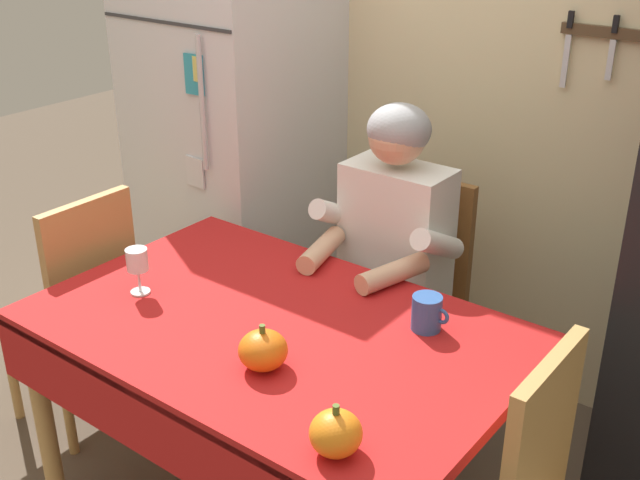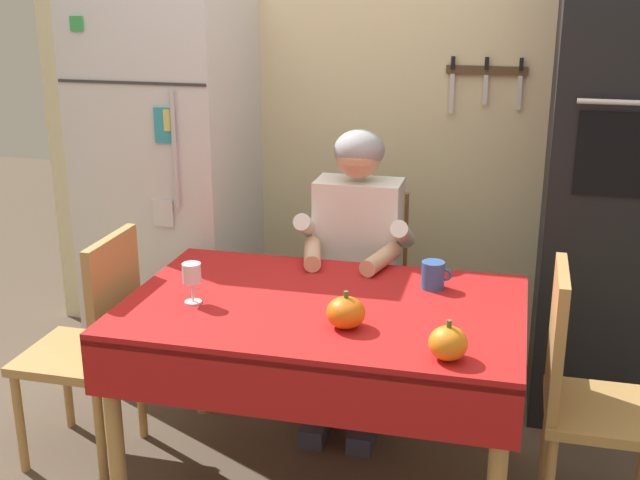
{
  "view_description": "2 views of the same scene",
  "coord_description": "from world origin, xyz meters",
  "px_view_note": "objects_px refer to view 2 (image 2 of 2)",
  "views": [
    {
      "loc": [
        1.29,
        -1.37,
        1.9
      ],
      "look_at": [
        0.02,
        0.28,
        0.94
      ],
      "focal_mm": 44.23,
      "sensor_mm": 36.0,
      "label": 1
    },
    {
      "loc": [
        0.63,
        -2.48,
        1.83
      ],
      "look_at": [
        -0.04,
        0.23,
        0.93
      ],
      "focal_mm": 45.61,
      "sensor_mm": 36.0,
      "label": 2
    }
  ],
  "objects_px": {
    "wall_oven": "(621,176)",
    "chair_behind_person": "(363,286)",
    "refrigerator": "(172,185)",
    "coffee_mug": "(433,275)",
    "chair_right_side": "(583,389)",
    "seated_person": "(355,252)",
    "chair_left_side": "(94,339)",
    "wine_glass": "(192,275)",
    "pumpkin_medium": "(448,343)",
    "dining_table": "(322,327)",
    "pumpkin_large": "(346,312)"
  },
  "relations": [
    {
      "from": "wine_glass",
      "to": "pumpkin_large",
      "type": "relative_size",
      "value": 1.14
    },
    {
      "from": "wall_oven",
      "to": "chair_behind_person",
      "type": "relative_size",
      "value": 2.26
    },
    {
      "from": "chair_left_side",
      "to": "chair_right_side",
      "type": "bearing_deg",
      "value": 1.35
    },
    {
      "from": "wine_glass",
      "to": "pumpkin_medium",
      "type": "relative_size",
      "value": 1.16
    },
    {
      "from": "pumpkin_large",
      "to": "wine_glass",
      "type": "bearing_deg",
      "value": 172.4
    },
    {
      "from": "chair_behind_person",
      "to": "pumpkin_large",
      "type": "distance_m",
      "value": 1.01
    },
    {
      "from": "seated_person",
      "to": "wine_glass",
      "type": "xyz_separation_m",
      "value": [
        -0.44,
        -0.69,
        0.11
      ]
    },
    {
      "from": "chair_left_side",
      "to": "pumpkin_medium",
      "type": "bearing_deg",
      "value": -12.86
    },
    {
      "from": "refrigerator",
      "to": "pumpkin_medium",
      "type": "bearing_deg",
      "value": -40.3
    },
    {
      "from": "chair_behind_person",
      "to": "chair_right_side",
      "type": "xyz_separation_m",
      "value": [
        0.91,
        -0.76,
        0.0
      ]
    },
    {
      "from": "dining_table",
      "to": "wine_glass",
      "type": "xyz_separation_m",
      "value": [
        -0.45,
        -0.09,
        0.19
      ]
    },
    {
      "from": "refrigerator",
      "to": "chair_left_side",
      "type": "xyz_separation_m",
      "value": [
        0.05,
        -0.89,
        -0.39
      ]
    },
    {
      "from": "wall_oven",
      "to": "seated_person",
      "type": "bearing_deg",
      "value": -163.2
    },
    {
      "from": "wine_glass",
      "to": "pumpkin_medium",
      "type": "distance_m",
      "value": 0.94
    },
    {
      "from": "refrigerator",
      "to": "chair_left_side",
      "type": "bearing_deg",
      "value": -86.84
    },
    {
      "from": "dining_table",
      "to": "wine_glass",
      "type": "height_order",
      "value": "wine_glass"
    },
    {
      "from": "coffee_mug",
      "to": "wine_glass",
      "type": "xyz_separation_m",
      "value": [
        -0.81,
        -0.35,
        0.05
      ]
    },
    {
      "from": "seated_person",
      "to": "chair_left_side",
      "type": "relative_size",
      "value": 1.34
    },
    {
      "from": "wall_oven",
      "to": "chair_left_side",
      "type": "relative_size",
      "value": 2.26
    },
    {
      "from": "wall_oven",
      "to": "pumpkin_large",
      "type": "distance_m",
      "value": 1.45
    },
    {
      "from": "seated_person",
      "to": "pumpkin_large",
      "type": "bearing_deg",
      "value": -80.56
    },
    {
      "from": "chair_behind_person",
      "to": "pumpkin_medium",
      "type": "bearing_deg",
      "value": -66.88
    },
    {
      "from": "dining_table",
      "to": "coffee_mug",
      "type": "relative_size",
      "value": 12.4
    },
    {
      "from": "coffee_mug",
      "to": "pumpkin_medium",
      "type": "bearing_deg",
      "value": -79.27
    },
    {
      "from": "dining_table",
      "to": "chair_behind_person",
      "type": "bearing_deg",
      "value": 90.49
    },
    {
      "from": "wall_oven",
      "to": "coffee_mug",
      "type": "xyz_separation_m",
      "value": [
        -0.69,
        -0.66,
        -0.26
      ]
    },
    {
      "from": "coffee_mug",
      "to": "pumpkin_medium",
      "type": "height_order",
      "value": "pumpkin_medium"
    },
    {
      "from": "wall_oven",
      "to": "chair_left_side",
      "type": "distance_m",
      "value": 2.23
    },
    {
      "from": "wall_oven",
      "to": "dining_table",
      "type": "height_order",
      "value": "wall_oven"
    },
    {
      "from": "wall_oven",
      "to": "chair_right_side",
      "type": "bearing_deg",
      "value": -99.55
    },
    {
      "from": "seated_person",
      "to": "chair_left_side",
      "type": "xyz_separation_m",
      "value": [
        -0.89,
        -0.61,
        -0.23
      ]
    },
    {
      "from": "chair_behind_person",
      "to": "coffee_mug",
      "type": "relative_size",
      "value": 8.24
    },
    {
      "from": "chair_right_side",
      "to": "wine_glass",
      "type": "xyz_separation_m",
      "value": [
        -1.35,
        -0.12,
        0.33
      ]
    },
    {
      "from": "coffee_mug",
      "to": "refrigerator",
      "type": "bearing_deg",
      "value": 154.53
    },
    {
      "from": "refrigerator",
      "to": "coffee_mug",
      "type": "xyz_separation_m",
      "value": [
        1.31,
        -0.62,
        -0.11
      ]
    },
    {
      "from": "dining_table",
      "to": "pumpkin_medium",
      "type": "height_order",
      "value": "pumpkin_medium"
    },
    {
      "from": "seated_person",
      "to": "wine_glass",
      "type": "relative_size",
      "value": 8.44
    },
    {
      "from": "refrigerator",
      "to": "dining_table",
      "type": "xyz_separation_m",
      "value": [
        0.95,
        -0.88,
        -0.24
      ]
    },
    {
      "from": "seated_person",
      "to": "chair_right_side",
      "type": "distance_m",
      "value": 1.09
    },
    {
      "from": "chair_behind_person",
      "to": "wall_oven",
      "type": "bearing_deg",
      "value": 7.02
    },
    {
      "from": "seated_person",
      "to": "chair_right_side",
      "type": "height_order",
      "value": "seated_person"
    },
    {
      "from": "chair_behind_person",
      "to": "chair_left_side",
      "type": "distance_m",
      "value": 1.2
    },
    {
      "from": "refrigerator",
      "to": "wine_glass",
      "type": "xyz_separation_m",
      "value": [
        0.5,
        -0.97,
        -0.06
      ]
    },
    {
      "from": "pumpkin_medium",
      "to": "seated_person",
      "type": "bearing_deg",
      "value": 117.22
    },
    {
      "from": "pumpkin_medium",
      "to": "chair_behind_person",
      "type": "bearing_deg",
      "value": 113.12
    },
    {
      "from": "wall_oven",
      "to": "wine_glass",
      "type": "bearing_deg",
      "value": -145.94
    },
    {
      "from": "refrigerator",
      "to": "wine_glass",
      "type": "relative_size",
      "value": 12.21
    },
    {
      "from": "wall_oven",
      "to": "coffee_mug",
      "type": "relative_size",
      "value": 18.6
    },
    {
      "from": "refrigerator",
      "to": "chair_left_side",
      "type": "distance_m",
      "value": 0.97
    },
    {
      "from": "seated_person",
      "to": "wine_glass",
      "type": "height_order",
      "value": "seated_person"
    }
  ]
}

